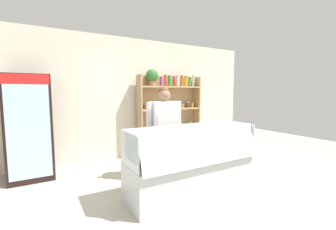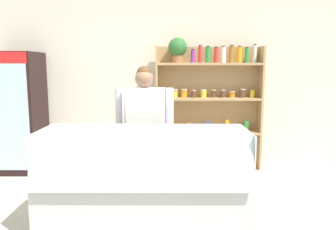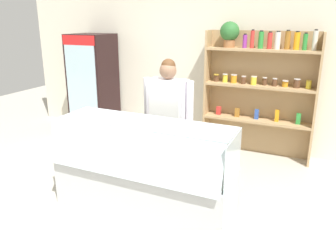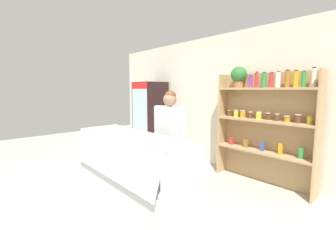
# 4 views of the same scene
# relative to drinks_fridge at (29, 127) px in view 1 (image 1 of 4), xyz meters

# --- Properties ---
(ground_plane) EXTENTS (12.00, 12.00, 0.00)m
(ground_plane) POSITION_rel_drinks_fridge_xyz_m (1.86, -1.81, -0.90)
(ground_plane) COLOR #B7B2A3
(back_wall) EXTENTS (6.80, 0.10, 2.70)m
(back_wall) POSITION_rel_drinks_fridge_xyz_m (1.86, 0.44, 0.45)
(back_wall) COLOR silver
(back_wall) RESTS_ON ground
(drinks_fridge) EXTENTS (0.69, 0.66, 1.79)m
(drinks_fridge) POSITION_rel_drinks_fridge_xyz_m (0.00, 0.00, 0.00)
(drinks_fridge) COLOR black
(drinks_fridge) RESTS_ON ground
(shelving_unit) EXTENTS (1.62, 0.29, 2.01)m
(shelving_unit) POSITION_rel_drinks_fridge_xyz_m (2.84, 0.18, 0.26)
(shelving_unit) COLOR tan
(shelving_unit) RESTS_ON ground
(deli_display_case) EXTENTS (1.94, 0.71, 1.01)m
(deli_display_case) POSITION_rel_drinks_fridge_xyz_m (2.05, -1.90, -0.58)
(deli_display_case) COLOR silver
(deli_display_case) RESTS_ON ground
(shop_clerk) EXTENTS (0.67, 0.25, 1.59)m
(shop_clerk) POSITION_rel_drinks_fridge_xyz_m (2.00, -1.16, 0.04)
(shop_clerk) COLOR #4C4233
(shop_clerk) RESTS_ON ground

